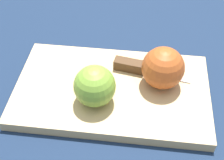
# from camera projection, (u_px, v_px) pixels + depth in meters

# --- Properties ---
(ground_plane) EXTENTS (4.00, 4.00, 0.00)m
(ground_plane) POSITION_uv_depth(u_px,v_px,m) (112.00, 94.00, 0.65)
(ground_plane) COLOR #14233D
(cutting_board) EXTENTS (0.42, 0.28, 0.02)m
(cutting_board) POSITION_uv_depth(u_px,v_px,m) (112.00, 90.00, 0.64)
(cutting_board) COLOR tan
(cutting_board) RESTS_ON ground_plane
(apple_half_left) EXTENTS (0.08, 0.08, 0.08)m
(apple_half_left) POSITION_uv_depth(u_px,v_px,m) (95.00, 86.00, 0.58)
(apple_half_left) COLOR olive
(apple_half_left) RESTS_ON cutting_board
(apple_half_right) EXTENTS (0.08, 0.08, 0.08)m
(apple_half_right) POSITION_uv_depth(u_px,v_px,m) (163.00, 68.00, 0.61)
(apple_half_right) COLOR #AD4C1E
(apple_half_right) RESTS_ON cutting_board
(knife) EXTENTS (0.16, 0.07, 0.02)m
(knife) POSITION_uv_depth(u_px,v_px,m) (133.00, 66.00, 0.66)
(knife) COLOR silver
(knife) RESTS_ON cutting_board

